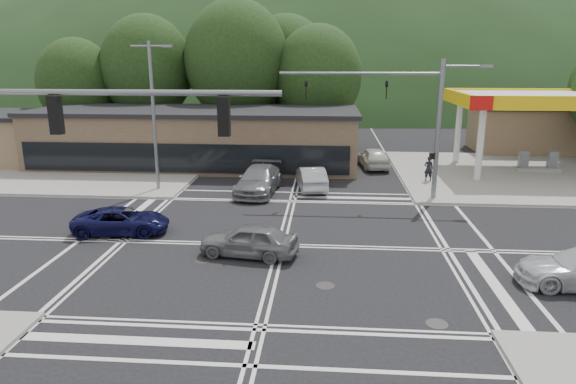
# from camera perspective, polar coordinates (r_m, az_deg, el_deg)

# --- Properties ---
(ground) EXTENTS (120.00, 120.00, 0.00)m
(ground) POSITION_cam_1_polar(r_m,az_deg,el_deg) (22.85, -0.80, -5.95)
(ground) COLOR black
(ground) RESTS_ON ground
(sidewalk_ne) EXTENTS (16.00, 16.00, 0.15)m
(sidewalk_ne) POSITION_cam_1_polar(r_m,az_deg,el_deg) (39.37, 23.68, 1.78)
(sidewalk_ne) COLOR gray
(sidewalk_ne) RESTS_ON ground
(sidewalk_nw) EXTENTS (16.00, 16.00, 0.15)m
(sidewalk_nw) POSITION_cam_1_polar(r_m,az_deg,el_deg) (40.84, -20.23, 2.55)
(sidewalk_nw) COLOR gray
(sidewalk_nw) RESTS_ON ground
(gas_station_canopy) EXTENTS (12.32, 8.34, 5.75)m
(gas_station_canopy) POSITION_cam_1_polar(r_m,az_deg,el_deg) (40.30, 26.66, 8.91)
(gas_station_canopy) COLOR silver
(gas_station_canopy) RESTS_ON ground
(convenience_store) EXTENTS (10.00, 6.00, 3.80)m
(convenience_store) POSITION_cam_1_polar(r_m,az_deg,el_deg) (50.05, 25.68, 6.24)
(convenience_store) COLOR #846B4F
(convenience_store) RESTS_ON ground
(commercial_row) EXTENTS (24.00, 8.00, 4.00)m
(commercial_row) POSITION_cam_1_polar(r_m,az_deg,el_deg) (40.02, -10.09, 5.81)
(commercial_row) COLOR brown
(commercial_row) RESTS_ON ground
(hill_north) EXTENTS (252.00, 126.00, 140.00)m
(hill_north) POSITION_cam_1_polar(r_m,az_deg,el_deg) (111.59, 3.48, 10.61)
(hill_north) COLOR #1F3618
(hill_north) RESTS_ON ground
(tree_n_a) EXTENTS (8.00, 8.00, 11.75)m
(tree_n_a) POSITION_cam_1_polar(r_m,az_deg,el_deg) (48.02, -15.39, 13.15)
(tree_n_a) COLOR #382619
(tree_n_a) RESTS_ON ground
(tree_n_b) EXTENTS (9.00, 9.00, 12.98)m
(tree_n_b) POSITION_cam_1_polar(r_m,az_deg,el_deg) (45.97, -5.72, 14.35)
(tree_n_b) COLOR #382619
(tree_n_b) RESTS_ON ground
(tree_n_c) EXTENTS (7.60, 7.60, 10.87)m
(tree_n_c) POSITION_cam_1_polar(r_m,az_deg,el_deg) (45.32, 3.30, 12.74)
(tree_n_c) COLOR #382619
(tree_n_c) RESTS_ON ground
(tree_n_d) EXTENTS (6.80, 6.80, 9.76)m
(tree_n_d) POSITION_cam_1_polar(r_m,az_deg,el_deg) (49.48, -22.36, 11.10)
(tree_n_d) COLOR #382619
(tree_n_d) RESTS_ON ground
(tree_n_e) EXTENTS (8.40, 8.40, 11.98)m
(tree_n_e) POSITION_cam_1_polar(r_m,az_deg,el_deg) (49.45, -0.17, 13.69)
(tree_n_e) COLOR #382619
(tree_n_e) RESTS_ON ground
(streetlight_nw) EXTENTS (2.50, 0.25, 9.00)m
(streetlight_nw) POSITION_cam_1_polar(r_m,az_deg,el_deg) (32.16, -14.64, 8.89)
(streetlight_nw) COLOR slate
(streetlight_nw) RESTS_ON ground
(signal_mast_ne) EXTENTS (11.65, 0.30, 8.00)m
(signal_mast_ne) POSITION_cam_1_polar(r_m,az_deg,el_deg) (30.05, 14.11, 8.58)
(signal_mast_ne) COLOR slate
(signal_mast_ne) RESTS_ON ground
(signal_mast_sw) EXTENTS (9.14, 0.28, 8.00)m
(signal_mast_sw) POSITION_cam_1_polar(r_m,az_deg,el_deg) (15.80, -27.62, 2.24)
(signal_mast_sw) COLOR slate
(signal_mast_sw) RESTS_ON ground
(car_blue_west) EXTENTS (4.62, 2.56, 1.22)m
(car_blue_west) POSITION_cam_1_polar(r_m,az_deg,el_deg) (25.43, -18.02, -3.07)
(car_blue_west) COLOR #0C0D38
(car_blue_west) RESTS_ON ground
(car_grey_center) EXTENTS (4.32, 2.29, 1.40)m
(car_grey_center) POSITION_cam_1_polar(r_m,az_deg,el_deg) (21.55, -4.37, -5.32)
(car_grey_center) COLOR slate
(car_grey_center) RESTS_ON ground
(car_queue_a) EXTENTS (2.25, 4.61, 1.45)m
(car_queue_a) POSITION_cam_1_polar(r_m,az_deg,el_deg) (32.24, 2.60, 1.57)
(car_queue_a) COLOR #A2A3A9
(car_queue_a) RESTS_ON ground
(car_queue_b) EXTENTS (2.39, 4.74, 1.55)m
(car_queue_b) POSITION_cam_1_polar(r_m,az_deg,el_deg) (39.12, 9.48, 3.81)
(car_queue_b) COLOR silver
(car_queue_b) RESTS_ON ground
(car_northbound) EXTENTS (2.69, 5.67, 1.60)m
(car_northbound) POSITION_cam_1_polar(r_m,az_deg,el_deg) (31.42, -3.27, 1.34)
(car_northbound) COLOR slate
(car_northbound) RESTS_ON ground
(pedestrian) EXTENTS (0.63, 0.44, 1.65)m
(pedestrian) POSITION_cam_1_polar(r_m,az_deg,el_deg) (34.97, 15.35, 2.51)
(pedestrian) COLOR black
(pedestrian) RESTS_ON sidewalk_ne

